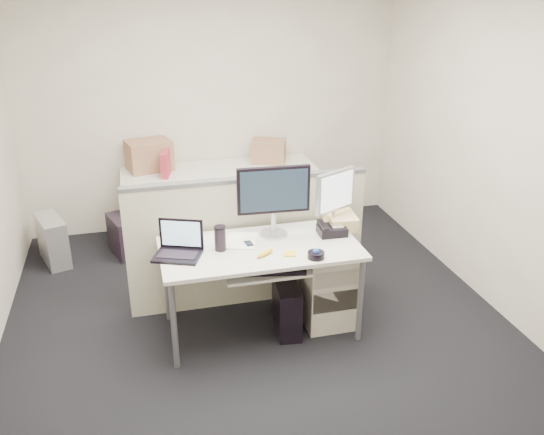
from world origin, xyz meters
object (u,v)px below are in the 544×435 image
object	(u,v)px
laptop	(177,242)
desk_phone	(332,230)
monitor_main	(274,202)
desk	(260,254)

from	to	relation	value
laptop	desk_phone	world-z (taller)	laptop
monitor_main	desk_phone	xyz separation A→B (m)	(0.45, -0.10, -0.25)
desk	laptop	world-z (taller)	laptop
desk	monitor_main	distance (m)	0.42
desk	desk_phone	bearing A→B (deg)	7.59
laptop	desk_phone	xyz separation A→B (m)	(1.22, 0.10, -0.09)
monitor_main	desk_phone	bearing A→B (deg)	-9.33
desk	desk_phone	xyz separation A→B (m)	(0.60, 0.08, 0.10)
monitor_main	desk	bearing A→B (deg)	-126.60
desk	desk_phone	size ratio (longest dim) A/B	7.01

